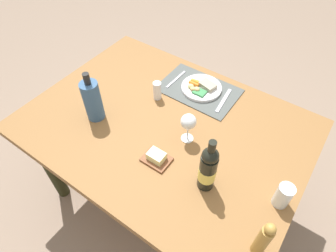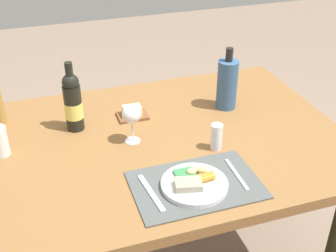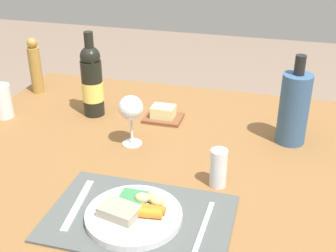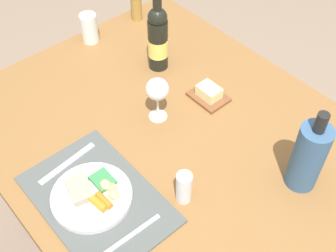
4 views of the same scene
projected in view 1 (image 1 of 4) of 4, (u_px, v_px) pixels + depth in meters
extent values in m
plane|color=#85705E|center=(166.00, 193.00, 2.07)|extent=(8.00, 8.00, 0.00)
cube|color=brown|center=(165.00, 127.00, 1.52)|extent=(1.45, 1.06, 0.04)
cylinder|color=black|center=(283.00, 167.00, 1.80)|extent=(0.08, 0.08, 0.71)
cylinder|color=black|center=(133.00, 92.00, 2.26)|extent=(0.08, 0.08, 0.71)
cylinder|color=black|center=(49.00, 165.00, 1.81)|extent=(0.08, 0.08, 0.71)
cube|color=#4C5250|center=(199.00, 90.00, 1.67)|extent=(0.45, 0.30, 0.01)
cylinder|color=silver|center=(201.00, 88.00, 1.67)|extent=(0.23, 0.23, 0.02)
cube|color=#9C947C|center=(208.00, 85.00, 1.65)|extent=(0.10, 0.08, 0.02)
cylinder|color=orange|center=(197.00, 82.00, 1.67)|extent=(0.08, 0.03, 0.02)
cylinder|color=orange|center=(194.00, 84.00, 1.66)|extent=(0.06, 0.02, 0.02)
ellipsoid|color=#D6B97C|center=(197.00, 89.00, 1.63)|extent=(0.04, 0.03, 0.02)
ellipsoid|color=#D8B66D|center=(193.00, 89.00, 1.63)|extent=(0.03, 0.03, 0.02)
ellipsoid|color=#C5C373|center=(191.00, 86.00, 1.64)|extent=(0.04, 0.03, 0.02)
cube|color=#378249|center=(200.00, 92.00, 1.62)|extent=(0.07, 0.06, 0.01)
cube|color=silver|center=(224.00, 100.00, 1.61)|extent=(0.04, 0.21, 0.00)
cube|color=silver|center=(176.00, 79.00, 1.73)|extent=(0.02, 0.19, 0.00)
cylinder|color=white|center=(157.00, 91.00, 1.59)|extent=(0.05, 0.05, 0.11)
cylinder|color=white|center=(187.00, 138.00, 1.44)|extent=(0.06, 0.06, 0.00)
cylinder|color=white|center=(188.00, 132.00, 1.40)|extent=(0.01, 0.01, 0.09)
sphere|color=white|center=(188.00, 122.00, 1.34)|extent=(0.08, 0.08, 0.08)
cylinder|color=#A97E39|center=(262.00, 241.00, 1.01)|extent=(0.05, 0.05, 0.18)
sphere|color=#A97E39|center=(270.00, 229.00, 0.93)|extent=(0.04, 0.04, 0.04)
cylinder|color=silver|center=(283.00, 196.00, 1.16)|extent=(0.07, 0.07, 0.12)
cylinder|color=silver|center=(281.00, 198.00, 1.18)|extent=(0.06, 0.06, 0.07)
cylinder|color=#375A81|center=(93.00, 101.00, 1.45)|extent=(0.09, 0.09, 0.23)
cylinder|color=black|center=(87.00, 79.00, 1.35)|extent=(0.03, 0.03, 0.06)
cylinder|color=black|center=(207.00, 172.00, 1.19)|extent=(0.07, 0.07, 0.20)
sphere|color=black|center=(210.00, 156.00, 1.10)|extent=(0.07, 0.07, 0.07)
cylinder|color=black|center=(212.00, 149.00, 1.07)|extent=(0.03, 0.03, 0.08)
cylinder|color=#F1DC62|center=(207.00, 173.00, 1.20)|extent=(0.08, 0.08, 0.07)
cube|color=brown|center=(157.00, 159.00, 1.35)|extent=(0.13, 0.10, 0.01)
cube|color=beige|center=(156.00, 156.00, 1.33)|extent=(0.08, 0.06, 0.04)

